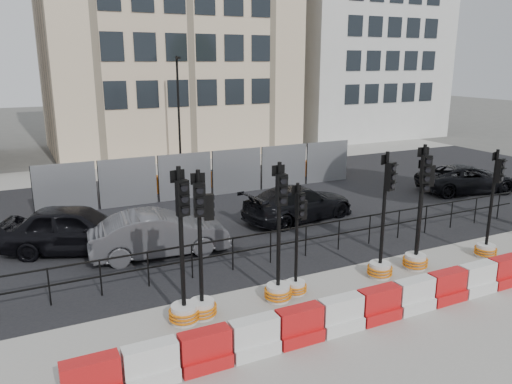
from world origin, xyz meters
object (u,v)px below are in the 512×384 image
traffic_signal_d (297,269)px  car_c (299,203)px  car_a (76,229)px  traffic_signal_a (184,293)px  traffic_signal_h (488,236)px

traffic_signal_d → car_c: size_ratio=0.62×
car_a → car_c: car_a is taller
traffic_signal_a → traffic_signal_d: (3.00, 0.14, -0.05)m
traffic_signal_a → car_c: (6.21, 5.42, -0.10)m
car_a → car_c: size_ratio=1.02×
traffic_signal_a → car_c: bearing=31.6°
car_a → car_c: (7.83, -0.22, -0.10)m
traffic_signal_a → traffic_signal_d: traffic_signal_a is taller
traffic_signal_h → car_c: bearing=104.5°
car_a → car_c: 7.83m
traffic_signal_h → traffic_signal_a: bearing=163.4°
car_a → traffic_signal_h: bearing=-95.0°
traffic_signal_h → car_a: size_ratio=0.69×
traffic_signal_a → traffic_signal_h: (9.43, -0.24, -0.07)m
traffic_signal_h → car_c: traffic_signal_h is taller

